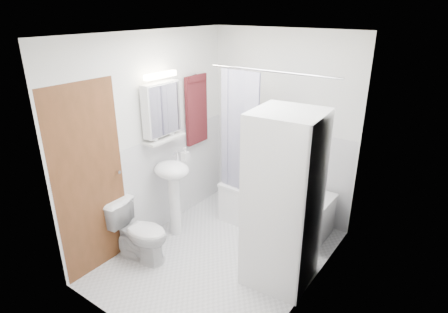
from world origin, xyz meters
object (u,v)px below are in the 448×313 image
Objects in this scene: bathtub at (275,206)px; toilet at (140,232)px; washer_dryer at (283,201)px; sink at (173,181)px.

toilet is at bearing -121.51° from bathtub.
washer_dryer is 1.63m from toilet.
sink is 1.44m from washer_dryer.
washer_dryer is at bearing -76.98° from toilet.
toilet is at bearing -86.73° from sink.
washer_dryer is (0.50, -0.84, 0.61)m from bathtub.
sink is (-0.93, -0.86, 0.42)m from bathtub.
washer_dryer reaches higher than sink.
sink is at bearing -137.03° from bathtub.
bathtub is 1.33m from sink.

